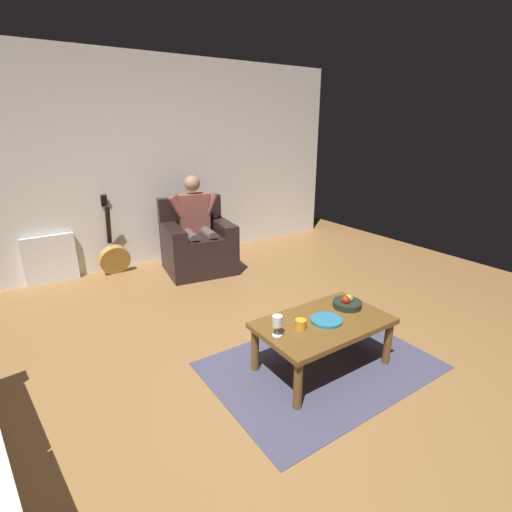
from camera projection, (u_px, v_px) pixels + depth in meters
The scene contains 12 objects.
ground_plane at pixel (291, 380), 2.85m from camera, with size 7.44×7.44×0.00m, color olive.
wall_back at pixel (138, 165), 4.85m from camera, with size 6.12×0.06×2.63m, color silver.
rug at pixel (321, 366), 3.00m from camera, with size 1.71×1.21×0.01m, color #434158.
armchair at pixel (198, 246), 4.89m from camera, with size 0.93×0.87×0.92m.
person_seated at pixel (197, 222), 4.77m from camera, with size 0.64×0.61×1.21m.
coffee_table at pixel (324, 327), 2.89m from camera, with size 1.02×0.62×0.40m.
guitar at pixel (114, 257), 4.80m from camera, with size 0.38×0.28×0.99m.
radiator at pixel (51, 259), 4.51m from camera, with size 0.57×0.06×0.58m, color white.
wine_glass_near at pixel (277, 322), 2.64m from camera, with size 0.07×0.07×0.15m.
fruit_bowl at pixel (347, 303), 3.08m from camera, with size 0.23×0.23×0.11m.
decorative_dish at pixel (326, 320), 2.86m from camera, with size 0.24×0.24×0.02m, color teal.
candle_jar at pixel (301, 324), 2.76m from camera, with size 0.08×0.08×0.07m, color orange.
Camera 1 is at (1.56, 1.82, 1.81)m, focal length 26.73 mm.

